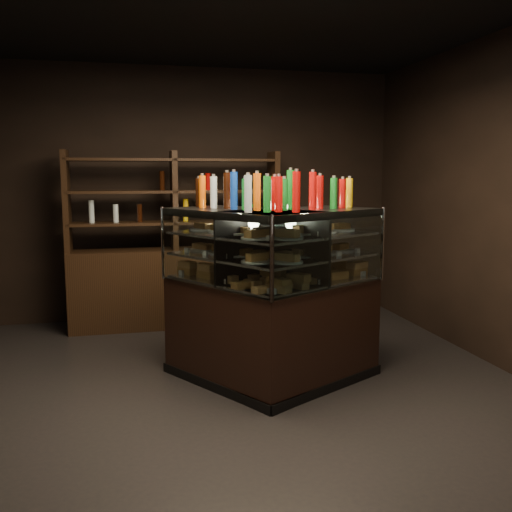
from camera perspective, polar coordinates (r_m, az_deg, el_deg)
The scene contains 7 objects.
ground at distance 4.83m, azimuth -2.97°, elevation -13.00°, with size 5.00×5.00×0.00m, color black.
room_shell at distance 4.51m, azimuth -3.16°, elevation 10.70°, with size 5.02×5.02×3.01m.
display_case at distance 4.79m, azimuth 1.57°, elevation -6.96°, with size 1.86×1.50×1.47m.
food_display at distance 4.67m, azimuth 1.60°, elevation 0.60°, with size 1.47×1.13×0.45m.
bottles_top at distance 4.63m, azimuth 1.62°, elevation 6.41°, with size 1.30×0.99×0.30m.
potted_conifer at distance 5.86m, azimuth 8.53°, elevation -4.86°, with size 0.35×0.35×0.75m.
back_shelving at distance 6.61m, azimuth -8.04°, elevation -1.79°, with size 2.38×0.43×2.00m.
Camera 1 is at (-0.75, -4.44, 1.74)m, focal length 40.00 mm.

